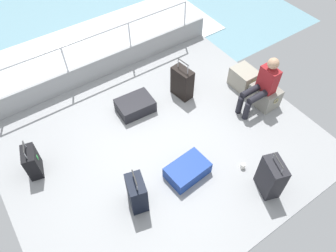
{
  "coord_description": "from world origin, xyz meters",
  "views": [
    {
      "loc": [
        2.77,
        -1.78,
        4.47
      ],
      "look_at": [
        -0.1,
        0.2,
        0.25
      ],
      "focal_mm": 33.98,
      "sensor_mm": 36.0,
      "label": 1
    }
  ],
  "objects_px": {
    "passenger_seated": "(262,85)",
    "suitcase_3": "(137,193)",
    "suitcase_5": "(182,83)",
    "cargo_crate_1": "(264,96)",
    "suitcase_1": "(271,177)",
    "paper_cup": "(243,166)",
    "cargo_crate_0": "(244,78)",
    "suitcase_0": "(32,162)",
    "suitcase_4": "(135,105)",
    "suitcase_2": "(187,170)"
  },
  "relations": [
    {
      "from": "suitcase_5",
      "to": "suitcase_2",
      "type": "bearing_deg",
      "value": -33.48
    },
    {
      "from": "passenger_seated",
      "to": "paper_cup",
      "type": "height_order",
      "value": "passenger_seated"
    },
    {
      "from": "cargo_crate_1",
      "to": "suitcase_0",
      "type": "height_order",
      "value": "suitcase_0"
    },
    {
      "from": "cargo_crate_1",
      "to": "paper_cup",
      "type": "xyz_separation_m",
      "value": [
        0.87,
        -1.34,
        -0.14
      ]
    },
    {
      "from": "suitcase_1",
      "to": "cargo_crate_1",
      "type": "bearing_deg",
      "value": 136.36
    },
    {
      "from": "cargo_crate_0",
      "to": "suitcase_5",
      "type": "distance_m",
      "value": 1.27
    },
    {
      "from": "suitcase_1",
      "to": "suitcase_2",
      "type": "xyz_separation_m",
      "value": [
        -0.9,
        -0.87,
        -0.22
      ]
    },
    {
      "from": "suitcase_0",
      "to": "suitcase_2",
      "type": "xyz_separation_m",
      "value": [
        1.44,
        1.98,
        -0.15
      ]
    },
    {
      "from": "suitcase_3",
      "to": "suitcase_0",
      "type": "bearing_deg",
      "value": -142.87
    },
    {
      "from": "suitcase_4",
      "to": "suitcase_5",
      "type": "height_order",
      "value": "suitcase_5"
    },
    {
      "from": "passenger_seated",
      "to": "suitcase_3",
      "type": "distance_m",
      "value": 2.93
    },
    {
      "from": "suitcase_5",
      "to": "paper_cup",
      "type": "xyz_separation_m",
      "value": [
        1.95,
        -0.18,
        -0.27
      ]
    },
    {
      "from": "cargo_crate_1",
      "to": "suitcase_2",
      "type": "relative_size",
      "value": 0.79
    },
    {
      "from": "cargo_crate_0",
      "to": "suitcase_5",
      "type": "bearing_deg",
      "value": -112.69
    },
    {
      "from": "suitcase_0",
      "to": "paper_cup",
      "type": "distance_m",
      "value": 3.37
    },
    {
      "from": "suitcase_1",
      "to": "suitcase_3",
      "type": "xyz_separation_m",
      "value": [
        -0.93,
        -1.78,
        -0.04
      ]
    },
    {
      "from": "suitcase_2",
      "to": "suitcase_3",
      "type": "xyz_separation_m",
      "value": [
        -0.03,
        -0.9,
        0.18
      ]
    },
    {
      "from": "suitcase_1",
      "to": "suitcase_5",
      "type": "bearing_deg",
      "value": 176.73
    },
    {
      "from": "suitcase_2",
      "to": "paper_cup",
      "type": "bearing_deg",
      "value": 63.18
    },
    {
      "from": "suitcase_2",
      "to": "cargo_crate_1",
      "type": "bearing_deg",
      "value": 101.83
    },
    {
      "from": "suitcase_1",
      "to": "suitcase_4",
      "type": "relative_size",
      "value": 1.13
    },
    {
      "from": "paper_cup",
      "to": "suitcase_5",
      "type": "bearing_deg",
      "value": 174.62
    },
    {
      "from": "cargo_crate_0",
      "to": "passenger_seated",
      "type": "xyz_separation_m",
      "value": [
        0.59,
        -0.19,
        0.37
      ]
    },
    {
      "from": "cargo_crate_1",
      "to": "suitcase_1",
      "type": "relative_size",
      "value": 0.71
    },
    {
      "from": "suitcase_5",
      "to": "paper_cup",
      "type": "relative_size",
      "value": 8.27
    },
    {
      "from": "suitcase_0",
      "to": "paper_cup",
      "type": "xyz_separation_m",
      "value": [
        1.86,
        2.8,
        -0.21
      ]
    },
    {
      "from": "cargo_crate_0",
      "to": "suitcase_4",
      "type": "xyz_separation_m",
      "value": [
        -0.65,
        -2.13,
        -0.08
      ]
    },
    {
      "from": "suitcase_1",
      "to": "paper_cup",
      "type": "xyz_separation_m",
      "value": [
        -0.49,
        -0.04,
        -0.28
      ]
    },
    {
      "from": "suitcase_5",
      "to": "suitcase_1",
      "type": "bearing_deg",
      "value": -3.27
    },
    {
      "from": "passenger_seated",
      "to": "suitcase_4",
      "type": "distance_m",
      "value": 2.34
    },
    {
      "from": "suitcase_0",
      "to": "suitcase_5",
      "type": "distance_m",
      "value": 2.99
    },
    {
      "from": "suitcase_0",
      "to": "suitcase_2",
      "type": "relative_size",
      "value": 0.96
    },
    {
      "from": "cargo_crate_0",
      "to": "paper_cup",
      "type": "distance_m",
      "value": 1.99
    },
    {
      "from": "suitcase_1",
      "to": "suitcase_5",
      "type": "distance_m",
      "value": 2.44
    },
    {
      "from": "suitcase_3",
      "to": "suitcase_1",
      "type": "bearing_deg",
      "value": 62.31
    },
    {
      "from": "suitcase_2",
      "to": "suitcase_4",
      "type": "distance_m",
      "value": 1.69
    },
    {
      "from": "suitcase_0",
      "to": "paper_cup",
      "type": "relative_size",
      "value": 6.71
    },
    {
      "from": "paper_cup",
      "to": "suitcase_0",
      "type": "bearing_deg",
      "value": -123.57
    },
    {
      "from": "cargo_crate_0",
      "to": "suitcase_0",
      "type": "xyz_separation_m",
      "value": [
        -0.4,
        -4.15,
        0.06
      ]
    },
    {
      "from": "suitcase_3",
      "to": "suitcase_5",
      "type": "distance_m",
      "value": 2.43
    },
    {
      "from": "cargo_crate_1",
      "to": "suitcase_5",
      "type": "xyz_separation_m",
      "value": [
        -1.07,
        -1.16,
        0.12
      ]
    },
    {
      "from": "suitcase_5",
      "to": "cargo_crate_1",
      "type": "bearing_deg",
      "value": 47.1
    },
    {
      "from": "cargo_crate_1",
      "to": "suitcase_5",
      "type": "bearing_deg",
      "value": -132.9
    },
    {
      "from": "suitcase_5",
      "to": "cargo_crate_0",
      "type": "bearing_deg",
      "value": 67.31
    },
    {
      "from": "suitcase_2",
      "to": "paper_cup",
      "type": "relative_size",
      "value": 7.02
    },
    {
      "from": "suitcase_1",
      "to": "suitcase_2",
      "type": "distance_m",
      "value": 1.27
    },
    {
      "from": "cargo_crate_0",
      "to": "suitcase_0",
      "type": "bearing_deg",
      "value": -95.53
    },
    {
      "from": "suitcase_0",
      "to": "paper_cup",
      "type": "height_order",
      "value": "suitcase_0"
    },
    {
      "from": "cargo_crate_0",
      "to": "suitcase_0",
      "type": "height_order",
      "value": "suitcase_0"
    },
    {
      "from": "cargo_crate_0",
      "to": "suitcase_2",
      "type": "relative_size",
      "value": 0.74
    }
  ]
}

